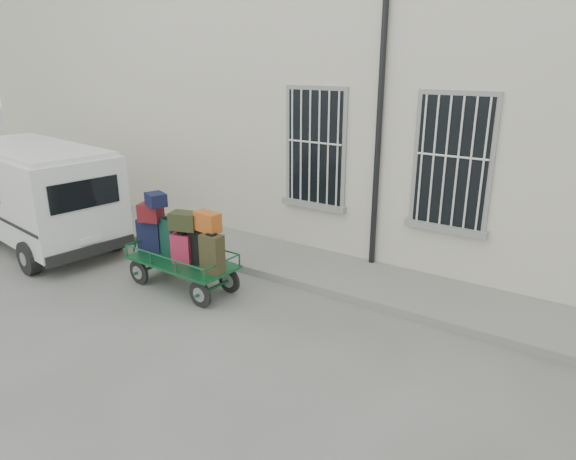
# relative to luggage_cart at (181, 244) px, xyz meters

# --- Properties ---
(ground) EXTENTS (80.00, 80.00, 0.00)m
(ground) POSITION_rel_luggage_cart_xyz_m (1.49, -0.25, -0.83)
(ground) COLOR #62625D
(ground) RESTS_ON ground
(building) EXTENTS (24.00, 5.15, 6.00)m
(building) POSITION_rel_luggage_cart_xyz_m (1.49, 5.24, 2.16)
(building) COLOR beige
(building) RESTS_ON ground
(sidewalk) EXTENTS (24.00, 1.70, 0.15)m
(sidewalk) POSITION_rel_luggage_cart_xyz_m (1.49, 1.95, -0.76)
(sidewalk) COLOR gray
(sidewalk) RESTS_ON ground
(luggage_cart) EXTENTS (2.41, 0.99, 1.68)m
(luggage_cart) POSITION_rel_luggage_cart_xyz_m (0.00, 0.00, 0.00)
(luggage_cart) COLOR black
(luggage_cart) RESTS_ON ground
(van) EXTENTS (4.57, 2.46, 2.20)m
(van) POSITION_rel_luggage_cart_xyz_m (-4.12, -0.11, 0.42)
(van) COLOR white
(van) RESTS_ON ground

